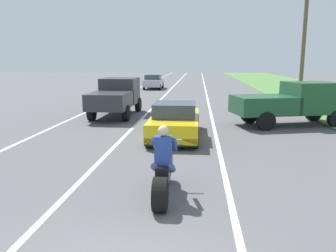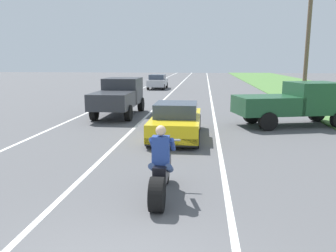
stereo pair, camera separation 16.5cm
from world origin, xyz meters
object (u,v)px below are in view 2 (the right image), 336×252
Objects in this scene: motorcycle_with_rider at (161,173)px; sports_car_yellow at (176,121)px; pickup_truck_right_shoulder_dark_green at (294,102)px; distant_car_far_ahead at (158,81)px; pickup_truck_left_lane_dark_grey at (119,95)px.

sports_car_yellow is at bearing 91.62° from motorcycle_with_rider.
pickup_truck_right_shoulder_dark_green is 21.60m from distant_car_far_ahead.
sports_car_yellow is at bearing -150.17° from pickup_truck_right_shoulder_dark_green.
distant_car_far_ahead is at bearing 98.03° from motorcycle_with_rider.
pickup_truck_left_lane_dark_grey is 1.20× the size of distant_car_far_ahead.
pickup_truck_left_lane_dark_grey is at bearing -88.89° from distant_car_far_ahead.
distant_car_far_ahead is (-8.97, 19.64, -0.33)m from pickup_truck_right_shoulder_dark_green.
distant_car_far_ahead is (-3.85, 22.58, 0.14)m from sports_car_yellow.
pickup_truck_left_lane_dark_grey is 0.93× the size of pickup_truck_right_shoulder_dark_green.
sports_car_yellow is 0.84× the size of pickup_truck_right_shoulder_dark_green.
pickup_truck_right_shoulder_dark_green reaches higher than motorcycle_with_rider.
sports_car_yellow is 0.90× the size of pickup_truck_left_lane_dark_grey.
pickup_truck_right_shoulder_dark_green is (8.63, -2.00, 0.00)m from pickup_truck_left_lane_dark_grey.
sports_car_yellow is 1.08× the size of distant_car_far_ahead.
pickup_truck_left_lane_dark_grey is at bearing 125.47° from sports_car_yellow.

